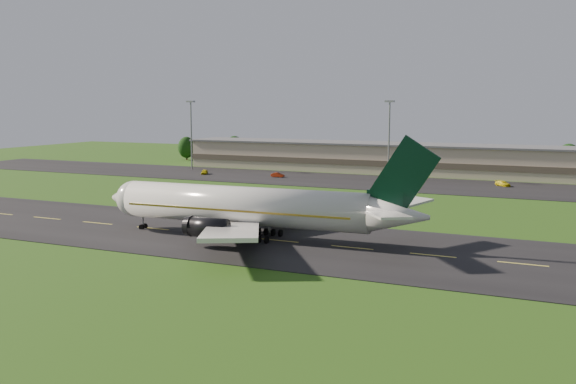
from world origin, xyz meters
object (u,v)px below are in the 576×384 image
at_px(light_mast_centre, 389,130).
at_px(service_vehicle_a, 205,172).
at_px(light_mast_west, 191,127).
at_px(terminal, 409,159).
at_px(service_vehicle_d, 503,183).
at_px(airliner, 249,207).
at_px(service_vehicle_c, 392,183).
at_px(service_vehicle_b, 278,175).

xyz_separation_m(light_mast_centre, service_vehicle_a, (-49.50, -10.01, -12.00)).
height_order(light_mast_west, service_vehicle_a, light_mast_west).
relative_size(terminal, light_mast_west, 7.13).
bearing_deg(service_vehicle_d, terminal, 100.28).
xyz_separation_m(airliner, service_vehicle_c, (3.67, 66.05, -3.84)).
bearing_deg(service_vehicle_a, airliner, -76.14).
xyz_separation_m(terminal, light_mast_west, (-61.40, -16.18, 8.75)).
relative_size(terminal, service_vehicle_a, 38.68).
xyz_separation_m(terminal, service_vehicle_a, (-50.90, -26.19, -3.25)).
bearing_deg(terminal, light_mast_west, -165.24).
xyz_separation_m(service_vehicle_c, service_vehicle_d, (24.02, 10.82, -0.10)).
relative_size(service_vehicle_a, service_vehicle_c, 0.72).
relative_size(light_mast_centre, service_vehicle_b, 5.63).
distance_m(service_vehicle_b, service_vehicle_c, 33.09).
relative_size(light_mast_west, light_mast_centre, 1.00).
xyz_separation_m(airliner, service_vehicle_d, (27.69, 76.87, -3.94)).
distance_m(service_vehicle_a, service_vehicle_b, 21.71).
bearing_deg(light_mast_centre, service_vehicle_a, -168.57).
bearing_deg(service_vehicle_c, service_vehicle_d, 56.94).
bearing_deg(service_vehicle_b, service_vehicle_a, 95.14).
distance_m(terminal, service_vehicle_d, 33.65).
bearing_deg(service_vehicle_c, light_mast_centre, 141.62).
bearing_deg(service_vehicle_a, service_vehicle_c, -26.14).
relative_size(light_mast_west, service_vehicle_a, 5.43).
bearing_deg(light_mast_west, service_vehicle_d, -2.00).
height_order(terminal, service_vehicle_b, terminal).
bearing_deg(service_vehicle_a, service_vehicle_b, -17.67).
xyz_separation_m(terminal, service_vehicle_c, (3.37, -30.10, -3.17)).
bearing_deg(light_mast_west, service_vehicle_a, -43.61).
bearing_deg(light_mast_centre, service_vehicle_d, -6.14).
height_order(light_mast_centre, service_vehicle_b, light_mast_centre).
distance_m(light_mast_west, service_vehicle_b, 35.34).
bearing_deg(service_vehicle_d, service_vehicle_a, 140.47).
relative_size(airliner, service_vehicle_d, 11.94).
height_order(service_vehicle_b, service_vehicle_d, service_vehicle_d).
bearing_deg(terminal, airliner, -90.18).
bearing_deg(airliner, service_vehicle_d, 67.59).
xyz_separation_m(light_mast_west, service_vehicle_d, (88.79, -3.10, -12.01)).
bearing_deg(service_vehicle_d, light_mast_west, 133.42).
relative_size(terminal, light_mast_centre, 7.13).
relative_size(terminal, service_vehicle_d, 33.74).
bearing_deg(service_vehicle_b, airliner, -157.19).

